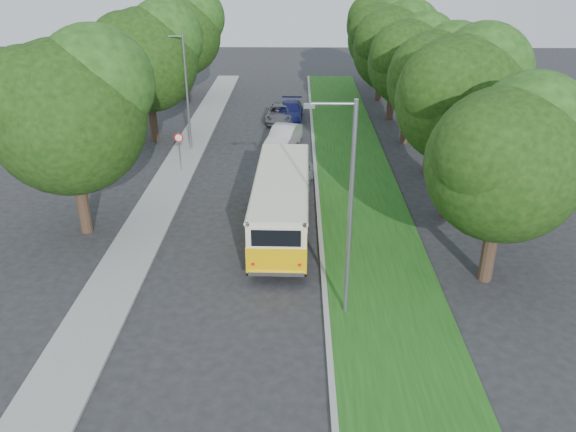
{
  "coord_description": "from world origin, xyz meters",
  "views": [
    {
      "loc": [
        2.48,
        -19.69,
        12.17
      ],
      "look_at": [
        2.1,
        2.72,
        1.5
      ],
      "focal_mm": 35.0,
      "sensor_mm": 36.0,
      "label": 1
    }
  ],
  "objects_px": {
    "car_grey": "(280,113)",
    "vintage_bus": "(282,204)",
    "car_silver": "(299,175)",
    "lamppost_near": "(348,206)",
    "car_white": "(283,137)",
    "lamppost_far": "(185,89)",
    "car_blue": "(290,111)"
  },
  "relations": [
    {
      "from": "car_white",
      "to": "car_silver",
      "type": "bearing_deg",
      "value": -66.96
    },
    {
      "from": "lamppost_far",
      "to": "car_blue",
      "type": "relative_size",
      "value": 1.6
    },
    {
      "from": "car_blue",
      "to": "car_silver",
      "type": "bearing_deg",
      "value": -84.16
    },
    {
      "from": "lamppost_far",
      "to": "car_white",
      "type": "height_order",
      "value": "lamppost_far"
    },
    {
      "from": "lamppost_near",
      "to": "car_grey",
      "type": "distance_m",
      "value": 26.12
    },
    {
      "from": "vintage_bus",
      "to": "car_white",
      "type": "bearing_deg",
      "value": 91.93
    },
    {
      "from": "car_blue",
      "to": "car_grey",
      "type": "distance_m",
      "value": 0.94
    },
    {
      "from": "lamppost_near",
      "to": "car_silver",
      "type": "relative_size",
      "value": 2.23
    },
    {
      "from": "lamppost_near",
      "to": "lamppost_far",
      "type": "distance_m",
      "value": 20.53
    },
    {
      "from": "car_white",
      "to": "car_grey",
      "type": "xyz_separation_m",
      "value": [
        -0.45,
        6.49,
        -0.12
      ]
    },
    {
      "from": "car_grey",
      "to": "vintage_bus",
      "type": "bearing_deg",
      "value": -85.5
    },
    {
      "from": "car_blue",
      "to": "vintage_bus",
      "type": "bearing_deg",
      "value": -87.46
    },
    {
      "from": "lamppost_near",
      "to": "vintage_bus",
      "type": "xyz_separation_m",
      "value": [
        -2.43,
        6.6,
        -2.93
      ]
    },
    {
      "from": "vintage_bus",
      "to": "car_white",
      "type": "xyz_separation_m",
      "value": [
        -0.22,
        12.57,
        -0.7
      ]
    },
    {
      "from": "lamppost_far",
      "to": "car_white",
      "type": "xyz_separation_m",
      "value": [
        6.26,
        0.67,
        -3.38
      ]
    },
    {
      "from": "vintage_bus",
      "to": "car_blue",
      "type": "distance_m",
      "value": 19.56
    },
    {
      "from": "vintage_bus",
      "to": "car_blue",
      "type": "relative_size",
      "value": 2.07
    },
    {
      "from": "lamppost_far",
      "to": "car_white",
      "type": "distance_m",
      "value": 7.14
    },
    {
      "from": "car_silver",
      "to": "car_blue",
      "type": "distance_m",
      "value": 13.72
    },
    {
      "from": "lamppost_near",
      "to": "car_white",
      "type": "xyz_separation_m",
      "value": [
        -2.65,
        19.17,
        -3.63
      ]
    },
    {
      "from": "car_silver",
      "to": "car_grey",
      "type": "bearing_deg",
      "value": 103.82
    },
    {
      "from": "vintage_bus",
      "to": "car_grey",
      "type": "xyz_separation_m",
      "value": [
        -0.67,
        19.06,
        -0.82
      ]
    },
    {
      "from": "lamppost_far",
      "to": "car_grey",
      "type": "distance_m",
      "value": 9.86
    },
    {
      "from": "car_white",
      "to": "lamppost_far",
      "type": "bearing_deg",
      "value": -159.73
    },
    {
      "from": "car_white",
      "to": "car_blue",
      "type": "bearing_deg",
      "value": 101.27
    },
    {
      "from": "vintage_bus",
      "to": "car_silver",
      "type": "bearing_deg",
      "value": 82.85
    },
    {
      "from": "lamppost_far",
      "to": "vintage_bus",
      "type": "height_order",
      "value": "lamppost_far"
    },
    {
      "from": "lamppost_far",
      "to": "car_grey",
      "type": "height_order",
      "value": "lamppost_far"
    },
    {
      "from": "lamppost_far",
      "to": "vintage_bus",
      "type": "xyz_separation_m",
      "value": [
        6.48,
        -11.9,
        -2.67
      ]
    },
    {
      "from": "car_blue",
      "to": "car_grey",
      "type": "bearing_deg",
      "value": -145.89
    },
    {
      "from": "car_silver",
      "to": "car_grey",
      "type": "distance_m",
      "value": 13.29
    },
    {
      "from": "car_silver",
      "to": "car_white",
      "type": "bearing_deg",
      "value": 106.21
    }
  ]
}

